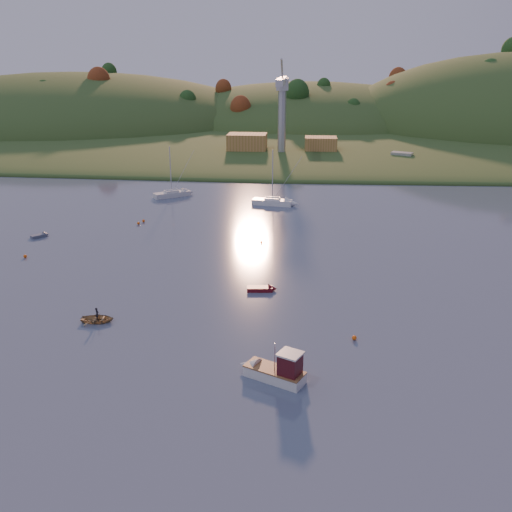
# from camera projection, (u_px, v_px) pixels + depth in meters

# --- Properties ---
(ground) EXTENTS (500.00, 500.00, 0.00)m
(ground) POSITION_uv_depth(u_px,v_px,m) (191.00, 407.00, 48.32)
(ground) COLOR #3A4A60
(ground) RESTS_ON ground
(far_shore) EXTENTS (620.00, 220.00, 1.50)m
(far_shore) POSITION_uv_depth(u_px,v_px,m) (288.00, 120.00, 264.44)
(far_shore) COLOR #29461C
(far_shore) RESTS_ON ground
(shore_slope) EXTENTS (640.00, 150.00, 7.00)m
(shore_slope) POSITION_uv_depth(u_px,v_px,m) (282.00, 139.00, 203.37)
(shore_slope) COLOR #29461C
(shore_slope) RESTS_ON ground
(hill_left) EXTENTS (170.00, 140.00, 44.00)m
(hill_left) POSITION_uv_depth(u_px,v_px,m) (75.00, 126.00, 243.79)
(hill_left) COLOR #29461C
(hill_left) RESTS_ON ground
(hill_center) EXTENTS (140.00, 120.00, 36.00)m
(hill_center) POSITION_uv_depth(u_px,v_px,m) (310.00, 125.00, 244.81)
(hill_center) COLOR #29461C
(hill_center) RESTS_ON ground
(hillside_trees) EXTENTS (280.00, 50.00, 32.00)m
(hillside_trees) POSITION_uv_depth(u_px,v_px,m) (284.00, 132.00, 222.16)
(hillside_trees) COLOR #1B4619
(hillside_trees) RESTS_ON ground
(wharf) EXTENTS (42.00, 16.00, 2.40)m
(wharf) POSITION_uv_depth(u_px,v_px,m) (292.00, 156.00, 162.14)
(wharf) COLOR slate
(wharf) RESTS_ON ground
(shed_west) EXTENTS (11.00, 8.00, 4.80)m
(shed_west) POSITION_uv_depth(u_px,v_px,m) (247.00, 142.00, 162.98)
(shed_west) COLOR #A97B38
(shed_west) RESTS_ON wharf
(shed_east) EXTENTS (9.00, 7.00, 4.00)m
(shed_east) POSITION_uv_depth(u_px,v_px,m) (321.00, 144.00, 162.29)
(shed_east) COLOR #A97B38
(shed_east) RESTS_ON wharf
(dock_crane) EXTENTS (3.20, 28.00, 20.30)m
(dock_crane) POSITION_uv_depth(u_px,v_px,m) (282.00, 99.00, 153.71)
(dock_crane) COLOR #B7B7BC
(dock_crane) RESTS_ON wharf
(fishing_boat) EXTENTS (6.85, 4.79, 4.23)m
(fishing_boat) POSITION_uv_depth(u_px,v_px,m) (270.00, 369.00, 52.36)
(fishing_boat) COLOR silver
(fishing_boat) RESTS_ON ground
(sailboat_near) EXTENTS (7.55, 6.24, 10.56)m
(sailboat_near) POSITION_uv_depth(u_px,v_px,m) (172.00, 194.00, 120.14)
(sailboat_near) COLOR silver
(sailboat_near) RESTS_ON ground
(sailboat_far) EXTENTS (8.24, 3.65, 11.04)m
(sailboat_far) POSITION_uv_depth(u_px,v_px,m) (272.00, 201.00, 113.69)
(sailboat_far) COLOR white
(sailboat_far) RESTS_ON ground
(canoe) EXTENTS (3.86, 2.92, 0.75)m
(canoe) POSITION_uv_depth(u_px,v_px,m) (98.00, 319.00, 63.66)
(canoe) COLOR #988054
(canoe) RESTS_ON ground
(paddler) EXTENTS (0.40, 0.56, 1.46)m
(paddler) POSITION_uv_depth(u_px,v_px,m) (97.00, 316.00, 63.54)
(paddler) COLOR black
(paddler) RESTS_ON ground
(red_tender) EXTENTS (3.90, 1.67, 1.29)m
(red_tender) POSITION_uv_depth(u_px,v_px,m) (266.00, 289.00, 72.12)
(red_tender) COLOR #580C15
(red_tender) RESTS_ON ground
(grey_dinghy) EXTENTS (2.82, 2.93, 1.11)m
(grey_dinghy) POSITION_uv_depth(u_px,v_px,m) (42.00, 235.00, 93.87)
(grey_dinghy) COLOR #50596A
(grey_dinghy) RESTS_ON ground
(work_vessel) EXTENTS (13.77, 9.44, 3.34)m
(work_vessel) POSITION_uv_depth(u_px,v_px,m) (401.00, 160.00, 155.88)
(work_vessel) COLOR #525E6C
(work_vessel) RESTS_ON ground
(buoy_0) EXTENTS (0.50, 0.50, 0.50)m
(buoy_0) POSITION_uv_depth(u_px,v_px,m) (354.00, 338.00, 59.64)
(buoy_0) COLOR #EE5A0C
(buoy_0) RESTS_ON ground
(buoy_1) EXTENTS (0.50, 0.50, 0.50)m
(buoy_1) POSITION_uv_depth(u_px,v_px,m) (261.00, 242.00, 90.34)
(buoy_1) COLOR #EE5A0C
(buoy_1) RESTS_ON ground
(buoy_2) EXTENTS (0.50, 0.50, 0.50)m
(buoy_2) POSITION_uv_depth(u_px,v_px,m) (138.00, 223.00, 100.51)
(buoy_2) COLOR #EE5A0C
(buoy_2) RESTS_ON ground
(buoy_3) EXTENTS (0.50, 0.50, 0.50)m
(buoy_3) POSITION_uv_depth(u_px,v_px,m) (144.00, 221.00, 102.00)
(buoy_3) COLOR #EE5A0C
(buoy_3) RESTS_ON ground
(buoy_4) EXTENTS (0.50, 0.50, 0.50)m
(buoy_4) POSITION_uv_depth(u_px,v_px,m) (25.00, 256.00, 83.93)
(buoy_4) COLOR #EE5A0C
(buoy_4) RESTS_ON ground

